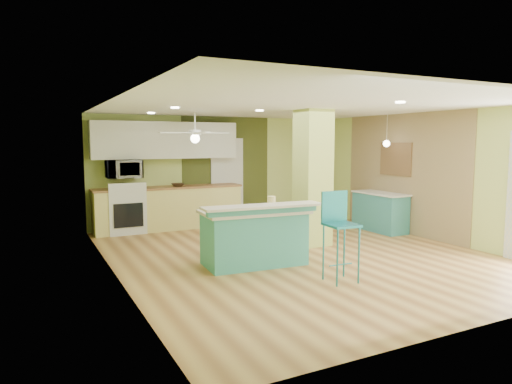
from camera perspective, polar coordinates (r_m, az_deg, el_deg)
floor at (r=7.94m, az=5.09°, el=-7.74°), size 6.00×7.00×0.01m
ceiling at (r=7.72m, az=5.27°, el=10.63°), size 6.00×7.00×0.01m
wall_back at (r=10.85m, az=-4.71°, el=2.76°), size 6.00×0.01×2.50m
wall_front at (r=5.13m, az=26.46°, el=-1.86°), size 6.00×0.01×2.50m
wall_left at (r=6.65m, az=-17.34°, el=0.24°), size 0.01×7.00×2.50m
wall_right at (r=9.67m, az=20.46°, el=1.94°), size 0.01×7.00×2.50m
wood_panel at (r=10.07m, az=17.88°, el=2.19°), size 0.02×3.40×2.50m
olive_accent at (r=10.91m, az=-3.70°, el=2.78°), size 2.20×0.02×2.50m
interior_door at (r=10.91m, az=-3.64°, el=1.46°), size 0.82×0.05×2.00m
column at (r=8.50m, az=7.10°, el=1.75°), size 0.55×0.55×2.50m
kitchen_run at (r=10.22m, az=-10.78°, el=-1.95°), size 3.25×0.63×0.94m
stove at (r=9.99m, az=-16.01°, el=-2.34°), size 0.76×0.66×1.08m
upper_cabinets at (r=10.23m, az=-11.14°, el=6.37°), size 3.20×0.34×0.80m
microwave at (r=9.91m, az=-16.17°, el=2.77°), size 0.70×0.48×0.39m
ceiling_fan at (r=9.03m, az=-7.62°, el=7.26°), size 1.41×1.41×0.61m
pendant_lamp at (r=9.92m, az=16.00°, el=5.87°), size 0.14×0.14×0.69m
wall_decor at (r=10.18m, az=17.06°, el=3.96°), size 0.03×0.90×0.70m
peninsula at (r=7.15m, az=-0.20°, el=-5.49°), size 1.87×1.10×0.99m
bar_stool at (r=6.39m, az=10.24°, el=-3.63°), size 0.43×0.43×1.24m
side_counter at (r=10.21m, az=15.22°, el=-2.37°), size 0.55×1.29×0.83m
fruit_bowl at (r=10.15m, az=-9.75°, el=0.88°), size 0.31×0.31×0.07m
canister at (r=7.45m, az=1.95°, el=-1.20°), size 0.14×0.14×0.18m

